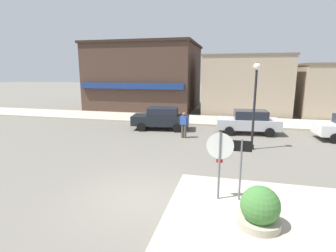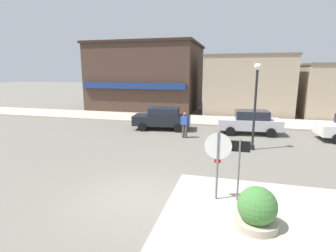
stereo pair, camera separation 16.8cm
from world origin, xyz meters
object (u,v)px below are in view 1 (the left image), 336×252
planter (260,211)px  parked_car_nearest (161,118)px  parked_car_second (248,122)px  pedestrian_crossing_near (184,124)px  stop_sign (220,157)px  one_way_sign (241,164)px  lamp_post (255,94)px

planter → parked_car_nearest: 12.53m
parked_car_second → pedestrian_crossing_near: (-3.94, -2.17, 0.06)m
parked_car_nearest → stop_sign: bearing=-65.4°
stop_sign → pedestrian_crossing_near: 8.29m
one_way_sign → pedestrian_crossing_near: bearing=112.2°
planter → parked_car_second: parked_car_second is taller
stop_sign → planter: stop_sign is taller
parked_car_second → planter: bearing=-91.5°
lamp_post → parked_car_nearest: (-5.96, 3.60, -2.15)m
parked_car_nearest → parked_car_second: same height
one_way_sign → parked_car_nearest: 11.12m
planter → stop_sign: bearing=131.3°
stop_sign → pedestrian_crossing_near: bearing=107.9°
lamp_post → parked_car_second: 4.30m
stop_sign → lamp_post: size_ratio=0.51×
one_way_sign → pedestrian_crossing_near: size_ratio=1.30×
one_way_sign → lamp_post: (0.77, 6.23, 1.63)m
parked_car_nearest → pedestrian_crossing_near: pedestrian_crossing_near is taller
pedestrian_crossing_near → parked_car_second: bearing=28.8°
parked_car_nearest → parked_car_second: bearing=1.2°
lamp_post → parked_car_nearest: size_ratio=1.09×
planter → lamp_post: 7.95m
parked_car_nearest → pedestrian_crossing_near: size_ratio=2.59×
stop_sign → parked_car_second: size_ratio=0.56×
lamp_post → parked_car_nearest: lamp_post is taller
one_way_sign → parked_car_second: 9.99m
stop_sign → planter: (1.11, -1.26, -0.96)m
parked_car_nearest → pedestrian_crossing_near: 2.87m
stop_sign → lamp_post: 6.63m
parked_car_second → lamp_post: bearing=-89.9°
pedestrian_crossing_near → planter: bearing=-68.2°
planter → lamp_post: lamp_post is taller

